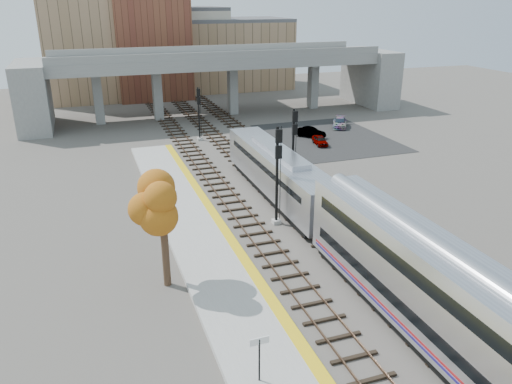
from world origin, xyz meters
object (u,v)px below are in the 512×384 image
object	(u,v)px
car_c	(340,123)
coach	(464,317)
signal_mast_near	(277,176)
tree	(162,205)
car_a	(320,140)
signal_mast_far	(199,116)
locomotive	(278,172)
car_b	(310,132)
signal_mast_mid	(293,150)

from	to	relation	value
car_c	coach	bearing A→B (deg)	-82.04
signal_mast_near	tree	xyz separation A→B (m)	(-9.40, -5.94, 1.35)
signal_mast_near	tree	world-z (taller)	signal_mast_near
signal_mast_near	car_a	world-z (taller)	signal_mast_near
signal_mast_far	locomotive	bearing A→B (deg)	-84.11
car_a	car_b	distance (m)	3.47
coach	tree	world-z (taller)	tree
signal_mast_near	car_b	xyz separation A→B (m)	(13.16, 22.07, -3.21)
signal_mast_near	signal_mast_mid	distance (m)	7.71
signal_mast_far	car_b	world-z (taller)	signal_mast_far
car_b	locomotive	bearing A→B (deg)	-161.99
coach	car_b	world-z (taller)	coach
car_b	car_c	distance (m)	6.81
coach	car_a	distance (m)	37.84
locomotive	car_b	world-z (taller)	locomotive
signal_mast_mid	car_c	size ratio (longest dim) A/B	1.70
signal_mast_mid	car_a	xyz separation A→B (m)	(8.70, 12.09, -3.09)
signal_mast_mid	coach	bearing A→B (deg)	-94.74
signal_mast_near	signal_mast_far	size ratio (longest dim) A/B	1.19
locomotive	signal_mast_mid	world-z (taller)	signal_mast_mid
coach	locomotive	bearing A→B (deg)	90.00
tree	car_c	distance (m)	42.64
car_c	tree	bearing A→B (deg)	-102.72
signal_mast_near	tree	size ratio (longest dim) A/B	1.08
signal_mast_far	car_b	bearing A→B (deg)	-14.01
signal_mast_far	tree	size ratio (longest dim) A/B	0.91
car_b	car_c	xyz separation A→B (m)	(5.89, 3.42, 0.00)
coach	signal_mast_near	size ratio (longest dim) A/B	3.29
signal_mast_far	car_c	size ratio (longest dim) A/B	1.49
car_b	car_c	world-z (taller)	car_c
signal_mast_near	tree	distance (m)	11.20
car_b	car_a	bearing A→B (deg)	-135.12
signal_mast_far	car_b	xyz separation A→B (m)	(13.16, -3.29, -2.37)
signal_mast_near	car_c	size ratio (longest dim) A/B	1.78
car_b	signal_mast_near	bearing A→B (deg)	-159.87
coach	tree	size ratio (longest dim) A/B	3.55
coach	signal_mast_near	distance (m)	17.77
signal_mast_mid	signal_mast_far	distance (m)	19.27
signal_mast_near	signal_mast_far	world-z (taller)	signal_mast_near
tree	car_c	bearing A→B (deg)	47.85
coach	car_c	size ratio (longest dim) A/B	5.84
car_a	car_c	distance (m)	9.29
signal_mast_far	car_a	distance (m)	14.67
coach	signal_mast_far	bearing A→B (deg)	92.80
locomotive	car_c	size ratio (longest dim) A/B	4.45
car_c	signal_mast_mid	bearing A→B (deg)	-98.84
locomotive	car_b	xyz separation A→B (m)	(11.06, 17.08, -1.62)
signal_mast_mid	car_b	size ratio (longest dim) A/B	1.95
coach	car_a	bearing A→B (deg)	73.55
locomotive	car_a	bearing A→B (deg)	51.86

